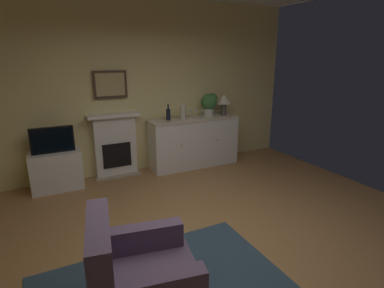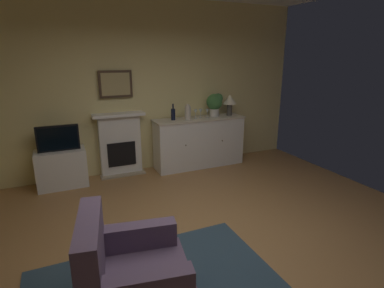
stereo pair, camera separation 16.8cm
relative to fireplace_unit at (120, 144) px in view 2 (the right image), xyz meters
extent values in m
cube|color=#9E7042|center=(0.47, -2.61, -0.60)|extent=(6.10, 5.54, 0.10)
cube|color=#EAD68C|center=(0.47, 0.13, 0.94)|extent=(6.10, 0.06, 2.98)
cube|color=white|center=(0.00, 0.01, -0.02)|extent=(0.70, 0.18, 1.05)
cube|color=tan|center=(0.00, -0.09, -0.53)|extent=(0.77, 0.20, 0.03)
cube|color=black|center=(0.00, -0.09, -0.16)|extent=(0.48, 0.02, 0.42)
cube|color=white|center=(0.00, -0.02, 0.53)|extent=(0.87, 0.27, 0.05)
cube|color=#473323|center=(0.00, 0.05, 1.03)|extent=(0.55, 0.03, 0.45)
cube|color=tan|center=(0.00, 0.03, 1.03)|extent=(0.47, 0.01, 0.37)
cube|color=white|center=(1.44, -0.18, -0.10)|extent=(1.68, 0.45, 0.90)
cube|color=beige|center=(1.44, -0.18, 0.37)|extent=(1.71, 0.48, 0.03)
sphere|color=brown|center=(1.07, -0.41, -0.04)|extent=(0.02, 0.02, 0.02)
sphere|color=brown|center=(1.81, -0.41, -0.04)|extent=(0.02, 0.02, 0.02)
cylinder|color=#4C4742|center=(2.08, -0.18, 0.49)|extent=(0.10, 0.10, 0.22)
cone|color=#EFE5C6|center=(2.08, -0.18, 0.69)|extent=(0.26, 0.26, 0.18)
cylinder|color=black|center=(0.94, -0.15, 0.48)|extent=(0.08, 0.08, 0.20)
cylinder|color=black|center=(0.94, -0.15, 0.63)|extent=(0.03, 0.03, 0.09)
cylinder|color=silver|center=(1.36, -0.19, 0.38)|extent=(0.06, 0.06, 0.00)
cylinder|color=silver|center=(1.36, -0.19, 0.43)|extent=(0.01, 0.01, 0.09)
cone|color=silver|center=(1.36, -0.19, 0.51)|extent=(0.07, 0.07, 0.07)
cylinder|color=silver|center=(1.47, -0.18, 0.38)|extent=(0.06, 0.06, 0.00)
cylinder|color=silver|center=(1.47, -0.18, 0.43)|extent=(0.01, 0.01, 0.09)
cone|color=silver|center=(1.47, -0.18, 0.51)|extent=(0.07, 0.07, 0.07)
cylinder|color=silver|center=(1.58, -0.23, 0.38)|extent=(0.06, 0.06, 0.00)
cylinder|color=silver|center=(1.58, -0.23, 0.43)|extent=(0.01, 0.01, 0.09)
cone|color=silver|center=(1.58, -0.23, 0.51)|extent=(0.07, 0.07, 0.07)
cylinder|color=beige|center=(1.19, -0.23, 0.50)|extent=(0.11, 0.11, 0.24)
sphere|color=beige|center=(1.19, -0.23, 0.62)|extent=(0.08, 0.08, 0.08)
cube|color=white|center=(-0.98, -0.16, -0.24)|extent=(0.75, 0.42, 0.61)
cube|color=black|center=(-0.98, -0.18, 0.26)|extent=(0.62, 0.06, 0.40)
cube|color=black|center=(-0.98, -0.22, 0.26)|extent=(0.57, 0.01, 0.35)
cylinder|color=beige|center=(1.77, -0.13, 0.45)|extent=(0.18, 0.18, 0.14)
sphere|color=#3D753D|center=(1.77, -0.13, 0.65)|extent=(0.30, 0.30, 0.30)
sphere|color=#3D753D|center=(1.83, -0.16, 0.72)|extent=(0.18, 0.18, 0.18)
cube|color=#604C66|center=(-0.82, -3.12, 0.12)|extent=(0.28, 0.78, 0.50)
cube|color=#604C66|center=(-0.44, -2.86, -0.02)|extent=(0.73, 0.26, 0.22)
cylinder|color=#473323|center=(-0.10, -2.92, -0.50)|extent=(0.05, 0.05, 0.10)
camera|label=1|loc=(-1.07, -5.09, 1.49)|focal=28.46mm
camera|label=2|loc=(-0.91, -5.16, 1.49)|focal=28.46mm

